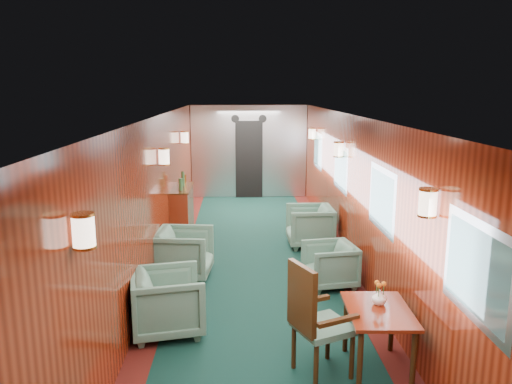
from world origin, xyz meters
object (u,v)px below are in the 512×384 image
(dining_table, at_px, (378,319))
(side_chair, at_px, (314,316))
(armchair_left_near, at_px, (168,302))
(credenza, at_px, (182,213))
(armchair_right_far, at_px, (310,226))
(armchair_right_near, at_px, (330,265))
(armchair_left_far, at_px, (184,253))

(dining_table, distance_m, side_chair, 0.67)
(side_chair, xyz_separation_m, armchair_left_near, (-1.55, 0.98, -0.27))
(credenza, relative_size, armchair_right_far, 1.59)
(credenza, distance_m, armchair_right_far, 2.38)
(credenza, bearing_deg, armchair_left_near, -86.50)
(credenza, xyz_separation_m, armchair_left_near, (0.22, -3.65, -0.14))
(credenza, height_order, armchair_left_near, credenza)
(armchair_right_far, bearing_deg, dining_table, 0.33)
(dining_table, height_order, side_chair, side_chair)
(credenza, height_order, armchair_right_near, credenza)
(dining_table, distance_m, armchair_right_near, 2.24)
(credenza, relative_size, armchair_left_near, 1.58)
(dining_table, distance_m, armchair_left_far, 3.43)
(armchair_left_far, relative_size, armchair_right_far, 1.02)
(armchair_left_far, bearing_deg, side_chair, -144.41)
(dining_table, relative_size, armchair_left_near, 1.11)
(armchair_right_near, bearing_deg, armchair_left_far, -110.07)
(armchair_right_near, height_order, armchair_right_far, armchair_right_far)
(side_chair, xyz_separation_m, armchair_right_near, (0.59, 2.30, -0.32))
(side_chair, xyz_separation_m, armchair_right_far, (0.57, 4.19, -0.27))
(dining_table, bearing_deg, armchair_right_far, 93.54)
(credenza, height_order, armchair_left_far, credenza)
(side_chair, xyz_separation_m, credenza, (-1.77, 4.63, -0.12))
(credenza, distance_m, armchair_left_far, 1.94)
(dining_table, bearing_deg, armchair_left_near, 160.00)
(dining_table, xyz_separation_m, credenza, (-2.43, 4.55, -0.04))
(armchair_left_far, bearing_deg, credenza, 12.70)
(credenza, height_order, armchair_right_far, credenza)
(armchair_left_near, distance_m, armchair_left_far, 1.73)
(side_chair, height_order, armchair_right_far, side_chair)
(armchair_left_far, bearing_deg, armchair_right_far, -48.97)
(armchair_right_near, distance_m, armchair_right_far, 1.89)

